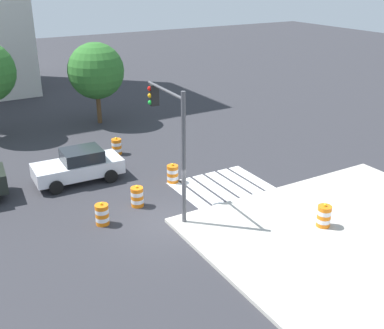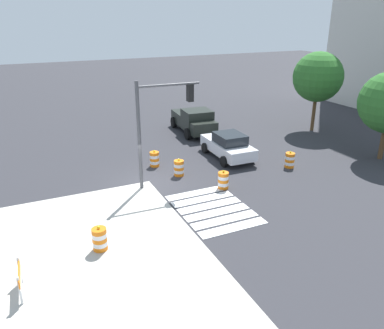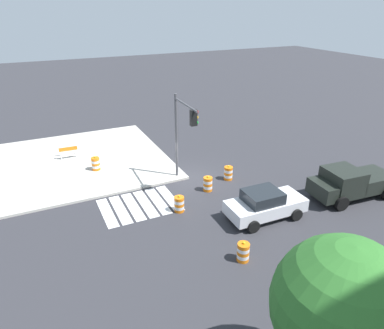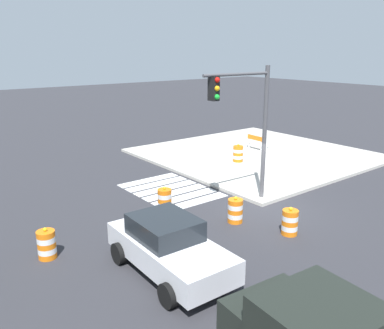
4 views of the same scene
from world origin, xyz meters
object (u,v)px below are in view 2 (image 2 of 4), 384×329
Objects in this scene: traffic_barrel_near_corner at (179,168)px; traffic_light_pole at (160,115)px; traffic_barrel_crosswalk_end at (223,180)px; traffic_barrel_on_sidewalk at (100,239)px; street_tree_streetside_mid at (318,77)px; traffic_barrel_median_far at (290,160)px; construction_barricade at (15,279)px; pickup_truck at (195,121)px; traffic_barrel_median_near at (154,159)px; sports_car at (228,145)px.

traffic_barrel_near_corner is 3.86m from traffic_light_pole.
traffic_barrel_crosswalk_end is 7.79m from traffic_barrel_on_sidewalk.
traffic_barrel_on_sidewalk is 0.17× the size of street_tree_streetside_mid.
traffic_light_pole reaches higher than traffic_barrel_near_corner.
traffic_barrel_median_far is 12.83m from traffic_barrel_on_sidewalk.
traffic_barrel_near_corner is at bearing 135.11° from traffic_barrel_on_sidewalk.
construction_barricade reaches higher than traffic_barrel_near_corner.
traffic_barrel_on_sidewalk is 0.78× the size of construction_barricade.
pickup_truck is 10.39m from traffic_light_pole.
traffic_barrel_on_sidewalk is at bearing -62.66° from street_tree_streetside_mid.
traffic_barrel_median_near is (-4.48, -2.21, 0.00)m from traffic_barrel_crosswalk_end.
street_tree_streetside_mid reaches higher than traffic_barrel_near_corner.
traffic_barrel_on_sidewalk is (4.09, -12.16, 0.15)m from traffic_barrel_median_far.
traffic_light_pole is at bearing -70.88° from street_tree_streetside_mid.
traffic_barrel_median_near is 0.19× the size of traffic_light_pole.
traffic_light_pole reaches higher than construction_barricade.
traffic_barrel_crosswalk_end is 5.13m from traffic_barrel_median_far.
street_tree_streetside_mid is (-3.98, 13.05, 3.68)m from traffic_barrel_near_corner.
pickup_truck reaches higher than traffic_barrel_median_far.
traffic_barrel_on_sidewalk reaches higher than traffic_barrel_median_far.
traffic_barrel_median_near is at bearing 147.24° from traffic_barrel_on_sidewalk.
construction_barricade is (1.40, -2.99, 0.12)m from traffic_barrel_on_sidewalk.
pickup_truck is 5.19× the size of traffic_barrel_near_corner.
sports_car is 0.79× the size of traffic_light_pole.
sports_car is 4.26× the size of traffic_barrel_near_corner.
traffic_barrel_median_far is at bearing 40.20° from sports_car.
pickup_truck is at bearing 148.84° from traffic_barrel_near_corner.
sports_car reaches higher than construction_barricade.
traffic_barrel_near_corner is at bearing 129.29° from construction_barricade.
traffic_barrel_median_near is 9.07m from traffic_barrel_on_sidewalk.
traffic_barrel_near_corner is 1.00× the size of traffic_barrel_on_sidewalk.
traffic_barrel_crosswalk_end is at bearing 61.33° from traffic_light_pole.
street_tree_streetside_mid reaches higher than pickup_truck.
traffic_light_pole is (8.17, -5.70, 2.94)m from pickup_truck.
traffic_barrel_on_sidewalk is 0.19× the size of traffic_light_pole.
construction_barricade is 10.02m from traffic_light_pole.
traffic_barrel_median_near is at bearing -81.55° from street_tree_streetside_mid.
traffic_barrel_near_corner is 0.17× the size of street_tree_streetside_mid.
construction_barricade is at bearing -65.00° from traffic_barrel_on_sidewalk.
traffic_light_pole reaches higher than traffic_barrel_median_near.
sports_car is 4.68m from traffic_barrel_crosswalk_end.
pickup_truck is 19.29m from construction_barricade.
pickup_truck is at bearing 135.71° from traffic_barrel_median_near.
street_tree_streetside_mid is at bearing 106.06° from sports_car.
traffic_barrel_on_sidewalk is 3.31m from construction_barricade.
traffic_barrel_median_near is (-0.56, -4.73, -0.36)m from sports_car.
traffic_barrel_crosswalk_end is at bearing -16.55° from pickup_truck.
pickup_truck is at bearing 176.41° from sports_car.
traffic_barrel_crosswalk_end is 0.78× the size of construction_barricade.
traffic_barrel_near_corner is 2.94m from traffic_barrel_crosswalk_end.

